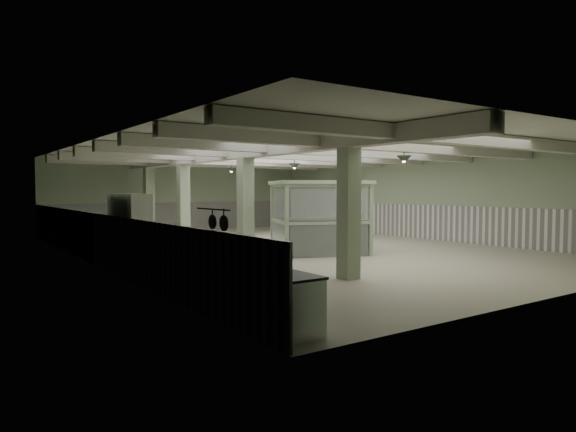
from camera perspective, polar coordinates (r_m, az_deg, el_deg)
floor at (r=18.90m, az=0.35°, el=-3.64°), size 20.00×20.00×0.00m
ceiling at (r=18.82m, az=0.35°, el=7.31°), size 14.00×20.00×0.02m
wall_back at (r=27.56m, az=-11.68°, el=2.14°), size 14.00×0.02×3.60m
wall_front at (r=12.04m, az=28.82°, el=0.79°), size 14.00×0.02×3.60m
wall_left at (r=15.83m, az=-20.89°, el=1.41°), size 0.02×20.00×3.60m
wall_right at (r=23.50m, az=14.48°, el=1.96°), size 0.02×20.00×3.60m
wainscot_left at (r=15.90m, az=-20.73°, el=-2.38°), size 0.05×19.90×1.50m
wainscot_right at (r=23.52m, az=14.40°, el=-0.59°), size 0.05×19.90×1.50m
wainscot_back at (r=27.58m, az=-11.63°, el=-0.05°), size 13.90×0.05×1.50m
girder at (r=17.50m, az=-6.42°, el=6.89°), size 0.45×19.90×0.40m
beam_a at (r=13.40m, az=19.29°, el=8.12°), size 13.90×0.35×0.32m
beam_b at (r=15.00m, az=11.48°, el=7.66°), size 13.90×0.35×0.32m
beam_c at (r=16.83m, az=5.28°, el=7.19°), size 13.90×0.35×0.32m
beam_d at (r=18.81m, az=0.35°, el=6.76°), size 13.90×0.35×0.32m
beam_e at (r=20.90m, az=-3.61°, el=6.38°), size 13.90×0.35×0.32m
beam_f at (r=23.08m, az=-6.83°, el=6.04°), size 13.90×0.35×0.32m
beam_g at (r=25.31m, az=-9.49°, el=5.75°), size 13.90×0.35×0.32m
column_a at (r=12.50m, az=6.76°, el=1.21°), size 0.42×0.42×3.60m
column_b at (r=16.59m, az=-4.75°, el=1.66°), size 0.42×0.42×3.60m
column_c at (r=21.07m, az=-11.55°, el=1.89°), size 0.42×0.42×3.60m
column_d at (r=24.79m, az=-15.19°, el=2.00°), size 0.42×0.42×3.60m
hook_rail at (r=8.67m, az=-8.36°, el=0.75°), size 0.02×1.20×0.02m
pendant_front at (r=15.34m, az=12.77°, el=6.15°), size 0.44×0.44×0.22m
pendant_mid at (r=19.48m, az=0.71°, el=5.54°), size 0.44×0.44×0.22m
pendant_back at (r=23.74m, az=-6.32°, el=5.07°), size 0.44×0.44×0.22m
prep_counter at (r=9.54m, az=-7.79°, el=-7.45°), size 0.92×5.26×0.91m
pitcher_near at (r=10.89m, az=-11.18°, el=-3.21°), size 0.19×0.21×0.24m
pitcher_far at (r=8.25m, az=-3.42°, el=-4.99°), size 0.24×0.27×0.28m
veg_colander at (r=9.10m, az=-5.74°, el=-4.45°), size 0.61×0.61×0.22m
orange_bowl at (r=11.04m, az=-11.07°, el=-3.52°), size 0.30×0.30×0.09m
skillet_near at (r=8.44m, az=-7.15°, el=-0.80°), size 0.03×0.26×0.26m
skillet_far at (r=8.81m, az=-8.40°, el=-0.65°), size 0.03×0.24×0.24m
walkin_cooler at (r=13.88m, az=-17.16°, el=-2.15°), size 0.83×2.12×1.94m
guard_booth at (r=17.55m, az=3.51°, el=1.37°), size 3.81×3.55×2.47m
filing_cabinet at (r=19.06m, az=7.40°, el=-1.59°), size 0.53×0.68×1.34m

